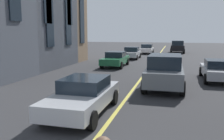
# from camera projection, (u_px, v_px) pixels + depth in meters

# --- Properties ---
(lane_centre_line) EXTENTS (80.00, 0.16, 0.01)m
(lane_centre_line) POSITION_uv_depth(u_px,v_px,m) (146.00, 72.00, 19.09)
(lane_centre_line) COLOR #D8C64C
(lane_centre_line) RESTS_ON ground_plane
(car_silver_parked_a) EXTENTS (4.40, 1.95, 1.37)m
(car_silver_parked_a) POSITION_uv_depth(u_px,v_px,m) (84.00, 95.00, 9.26)
(car_silver_parked_a) COLOR #B7BABF
(car_silver_parked_a) RESTS_ON ground_plane
(car_black_trailing) EXTENTS (4.70, 2.14, 1.88)m
(car_black_trailing) POSITION_uv_depth(u_px,v_px,m) (178.00, 47.00, 37.32)
(car_black_trailing) COLOR black
(car_black_trailing) RESTS_ON ground_plane
(car_silver_mid) EXTENTS (4.40, 1.95, 1.37)m
(car_silver_mid) POSITION_uv_depth(u_px,v_px,m) (218.00, 70.00, 15.57)
(car_silver_mid) COLOR #B7BABF
(car_silver_mid) RESTS_ON ground_plane
(car_white_parked_b) EXTENTS (3.90, 1.89, 1.40)m
(car_white_parked_b) POSITION_uv_depth(u_px,v_px,m) (147.00, 49.00, 35.78)
(car_white_parked_b) COLOR silver
(car_white_parked_b) RESTS_ON ground_plane
(car_grey_far) EXTENTS (4.70, 2.14, 1.88)m
(car_grey_far) POSITION_uv_depth(u_px,v_px,m) (165.00, 71.00, 13.41)
(car_grey_far) COLOR slate
(car_grey_far) RESTS_ON ground_plane
(car_green_oncoming) EXTENTS (4.40, 1.95, 1.37)m
(car_green_oncoming) POSITION_uv_depth(u_px,v_px,m) (115.00, 59.00, 22.12)
(car_green_oncoming) COLOR #1E6038
(car_green_oncoming) RESTS_ON ground_plane
(car_silver_near) EXTENTS (3.90, 1.89, 1.40)m
(car_silver_near) POSITION_uv_depth(u_px,v_px,m) (132.00, 53.00, 28.81)
(car_silver_near) COLOR #B7BABF
(car_silver_near) RESTS_ON ground_plane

